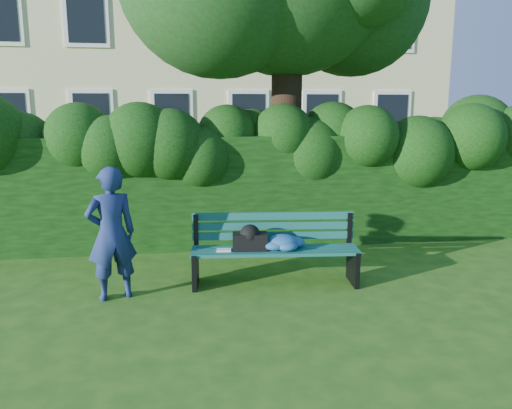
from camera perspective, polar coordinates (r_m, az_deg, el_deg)
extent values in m
plane|color=#235518|center=(6.44, 0.82, -9.34)|extent=(80.00, 80.00, 0.00)
cube|color=beige|center=(20.33, -6.17, 21.57)|extent=(16.00, 8.00, 12.00)
cube|color=white|center=(16.70, -26.47, 9.03)|extent=(1.30, 0.08, 1.60)
cube|color=black|center=(16.66, -26.52, 9.02)|extent=(1.05, 0.04, 1.35)
cube|color=white|center=(16.15, -18.23, 9.59)|extent=(1.30, 0.08, 1.60)
cube|color=black|center=(16.11, -18.25, 9.58)|extent=(1.05, 0.04, 1.35)
cube|color=white|center=(15.94, -9.57, 9.97)|extent=(1.30, 0.08, 1.60)
cube|color=black|center=(15.90, -9.57, 9.97)|extent=(1.05, 0.04, 1.35)
cube|color=white|center=(16.09, -0.86, 10.12)|extent=(1.30, 0.08, 1.60)
cube|color=black|center=(16.05, -0.84, 10.12)|extent=(1.05, 0.04, 1.35)
cube|color=white|center=(16.59, 7.51, 10.06)|extent=(1.30, 0.08, 1.60)
cube|color=black|center=(16.55, 7.55, 10.06)|extent=(1.05, 0.04, 1.35)
cube|color=white|center=(17.41, 15.23, 9.81)|extent=(1.30, 0.08, 1.60)
cube|color=black|center=(17.37, 15.28, 9.81)|extent=(1.05, 0.04, 1.35)
cube|color=white|center=(16.35, -18.85, 19.43)|extent=(1.30, 0.08, 1.60)
cube|color=black|center=(16.31, -18.88, 19.45)|extent=(1.05, 0.04, 1.35)
cube|color=white|center=(16.14, -9.90, 19.95)|extent=(1.30, 0.08, 1.60)
cube|color=black|center=(16.10, -9.90, 19.97)|extent=(1.05, 0.04, 1.35)
cube|color=white|center=(16.29, -0.89, 20.02)|extent=(1.30, 0.08, 1.60)
cube|color=black|center=(16.25, -0.87, 20.04)|extent=(1.05, 0.04, 1.35)
cube|color=white|center=(16.79, 7.76, 19.66)|extent=(1.30, 0.08, 1.60)
cube|color=black|center=(16.75, 7.80, 19.67)|extent=(1.05, 0.04, 1.35)
cube|color=white|center=(17.60, 15.71, 18.95)|extent=(1.30, 0.08, 1.60)
cube|color=black|center=(17.56, 15.77, 18.97)|extent=(1.05, 0.04, 1.35)
cube|color=black|center=(8.33, -1.67, 1.73)|extent=(10.00, 1.00, 1.80)
cylinder|color=black|center=(8.97, 3.51, 11.05)|extent=(0.54, 0.54, 4.50)
sphere|color=#1D3B14|center=(9.90, 11.07, 21.89)|extent=(2.68, 2.68, 2.68)
cube|color=#0E4649|center=(6.22, 2.34, -5.74)|extent=(2.13, 0.31, 0.04)
cube|color=#0E4649|center=(6.33, 2.24, -5.42)|extent=(2.13, 0.31, 0.04)
cube|color=#0E4649|center=(6.45, 2.14, -5.12)|extent=(2.13, 0.31, 0.04)
cube|color=#0E4649|center=(6.56, 2.04, -4.83)|extent=(2.13, 0.31, 0.04)
cube|color=#0E4649|center=(6.60, 1.99, -3.56)|extent=(2.12, 0.24, 0.10)
cube|color=#0E4649|center=(6.58, 1.99, -2.44)|extent=(2.12, 0.24, 0.10)
cube|color=#0E4649|center=(6.56, 1.99, -1.32)|extent=(2.12, 0.24, 0.10)
cube|color=black|center=(6.45, -6.93, -7.34)|extent=(0.11, 0.50, 0.44)
cube|color=black|center=(6.58, -6.87, -3.07)|extent=(0.07, 0.07, 0.45)
cube|color=black|center=(6.33, -7.01, -5.59)|extent=(0.10, 0.42, 0.05)
cube|color=black|center=(6.62, 11.02, -6.96)|extent=(0.11, 0.50, 0.44)
cube|color=black|center=(6.75, 10.62, -2.81)|extent=(0.07, 0.07, 0.45)
cube|color=black|center=(6.51, 11.20, -5.25)|extent=(0.10, 0.42, 0.05)
cube|color=white|center=(6.31, -3.69, -5.22)|extent=(0.19, 0.15, 0.02)
cube|color=black|center=(6.33, -0.70, -4.23)|extent=(0.46, 0.28, 0.21)
imported|color=navy|center=(6.08, -16.20, -3.22)|extent=(0.67, 0.55, 1.58)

